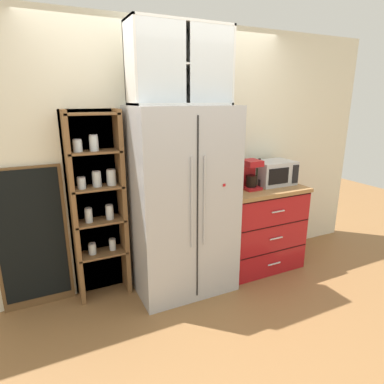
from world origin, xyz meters
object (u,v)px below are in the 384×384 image
microwave (273,173)px  chalkboard_menu (32,239)px  coffee_maker (250,174)px  bottle_green (259,175)px  mug_charcoal (262,183)px  mug_sage (236,188)px  refrigerator (183,202)px  bottle_cobalt (259,174)px

microwave → chalkboard_menu: bearing=175.1°
microwave → coffee_maker: 0.35m
coffee_maker → chalkboard_menu: bearing=173.2°
bottle_green → mug_charcoal: bearing=-87.6°
microwave → mug_charcoal: microwave is taller
mug_sage → bottle_green: bearing=14.0°
refrigerator → bottle_cobalt: size_ratio=5.96×
mug_charcoal → bottle_cobalt: size_ratio=0.37×
coffee_maker → bottle_cobalt: size_ratio=1.03×
bottle_cobalt → chalkboard_menu: size_ratio=0.23×
bottle_green → chalkboard_menu: bearing=174.8°
bottle_green → chalkboard_menu: 2.32m
mug_sage → chalkboard_menu: (-1.92, 0.29, -0.31)m
microwave → coffee_maker: size_ratio=1.42×
mug_sage → mug_charcoal: same height
mug_sage → bottle_green: bottle_green is taller
bottle_cobalt → mug_charcoal: bearing=-87.9°
coffee_maker → mug_sage: (-0.19, -0.04, -0.11)m
mug_charcoal → bottle_green: bottle_green is taller
microwave → bottle_cobalt: bearing=176.1°
microwave → bottle_green: bottle_green is taller
microwave → coffee_maker: coffee_maker is taller
microwave → bottle_cobalt: (-0.19, 0.01, 0.00)m
microwave → chalkboard_menu: size_ratio=0.34×
refrigerator → microwave: 1.15m
coffee_maker → chalkboard_menu: size_ratio=0.24×
mug_charcoal → chalkboard_menu: (-2.28, 0.26, -0.31)m
coffee_maker → bottle_cobalt: coffee_maker is taller
refrigerator → chalkboard_menu: refrigerator is taller
coffee_maker → bottle_green: (0.16, 0.05, -0.03)m
refrigerator → mug_charcoal: bearing=2.2°
refrigerator → chalkboard_menu: 1.38m
microwave → mug_sage: size_ratio=3.65×
refrigerator → bottle_cobalt: refrigerator is taller
bottle_cobalt → bottle_green: bottle_cobalt is taller
coffee_maker → chalkboard_menu: chalkboard_menu is taller
bottle_green → chalkboard_menu: (-2.27, 0.21, -0.40)m
mug_sage → bottle_cobalt: size_ratio=0.40×
bottle_cobalt → bottle_green: (0.00, -0.01, -0.01)m
coffee_maker → mug_sage: coffee_maker is taller
microwave → mug_charcoal: (-0.19, -0.04, -0.09)m
bottle_cobalt → bottle_green: 0.01m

